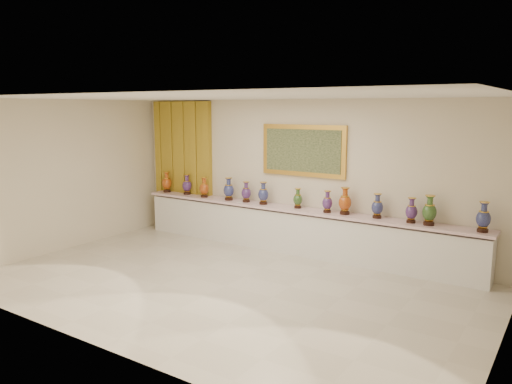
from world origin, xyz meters
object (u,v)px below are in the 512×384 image
vase_0 (167,183)px  vase_2 (204,188)px  counter (294,231)px  vase_1 (187,185)px

vase_0 → vase_2: 1.15m
vase_2 → counter: bearing=1.5°
vase_0 → counter: bearing=0.2°
vase_1 → vase_2: size_ratio=1.03×
vase_0 → vase_1: 0.60m
vase_0 → vase_2: size_ratio=1.09×
counter → vase_2: size_ratio=16.47×
vase_1 → vase_0: bearing=-178.4°
vase_0 → vase_1: vase_0 is taller
counter → vase_0: (-3.38, -0.01, 0.68)m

